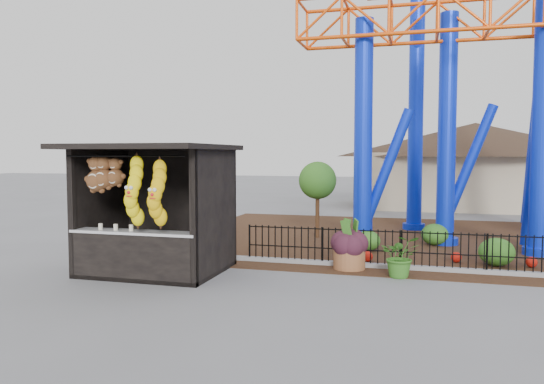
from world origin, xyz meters
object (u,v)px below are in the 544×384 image
(roller_coaster, at_px, (484,45))
(potted_plant, at_px, (401,256))
(prize_booth, at_px, (150,210))
(terracotta_planter, at_px, (349,259))

(roller_coaster, distance_m, potted_plant, 8.81)
(prize_booth, bearing_deg, roller_coaster, 42.08)
(terracotta_planter, height_order, potted_plant, potted_plant)
(roller_coaster, distance_m, terracotta_planter, 9.03)
(roller_coaster, height_order, potted_plant, roller_coaster)
(roller_coaster, relative_size, potted_plant, 10.85)
(terracotta_planter, bearing_deg, potted_plant, -23.69)
(terracotta_planter, bearing_deg, roller_coaster, 57.08)
(prize_booth, relative_size, terracotta_planter, 4.37)
(potted_plant, bearing_deg, terracotta_planter, 150.34)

